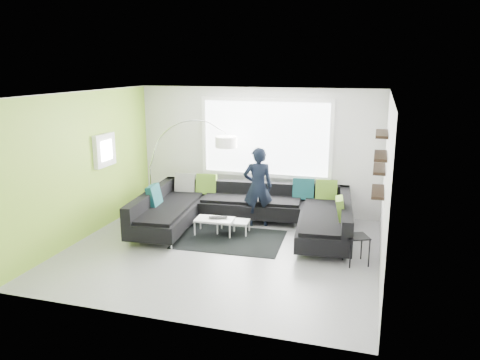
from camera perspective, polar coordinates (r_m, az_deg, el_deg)
name	(u,v)px	position (r m, az deg, el deg)	size (l,w,h in m)	color
ground	(222,250)	(8.60, -2.19, -8.51)	(5.50, 5.50, 0.00)	gray
room_shell	(227,150)	(8.27, -1.60, 3.67)	(5.54, 5.04, 2.82)	silver
sectional_sofa	(245,214)	(9.33, 0.58, -4.11)	(4.33, 2.92, 0.89)	black
rug	(230,239)	(9.07, -1.21, -7.24)	(2.00, 1.46, 0.01)	black
coffee_table	(224,226)	(9.34, -1.96, -5.62)	(0.97, 0.56, 0.32)	silver
arc_lamp	(150,167)	(10.58, -10.94, 1.60)	(1.98, 0.53, 2.14)	silver
side_table	(356,250)	(8.18, 13.96, -8.26)	(0.36, 0.36, 0.50)	black
person	(258,187)	(9.63, 2.19, -0.85)	(0.70, 0.58, 1.66)	black
laptop	(218,218)	(9.24, -2.67, -4.70)	(0.43, 0.35, 0.03)	black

